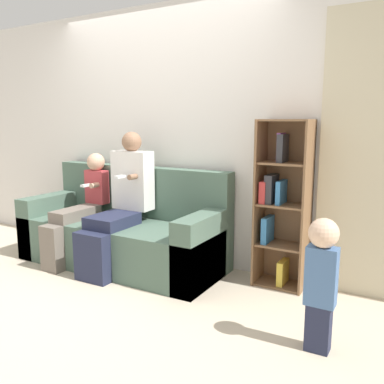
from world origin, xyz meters
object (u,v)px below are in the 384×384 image
Objects in this scene: child_seated at (78,207)px; couch at (123,233)px; adult_seated at (121,200)px; toddler_standing at (321,276)px; bookshelf at (282,203)px.

couch is at bearing 18.09° from child_seated.
child_seated is (-0.51, -0.05, -0.11)m from adult_seated.
adult_seated is 1.21× the size of child_seated.
couch reaches higher than toddler_standing.
couch is 1.92× the size of child_seated.
bookshelf is (-0.55, 0.91, 0.24)m from toddler_standing.
couch is 1.45× the size of bookshelf.
child_seated is at bearing -174.65° from adult_seated.
couch is at bearing -169.56° from bookshelf.
toddler_standing is at bearing -10.85° from child_seated.
child_seated reaches higher than toddler_standing.
adult_seated is 0.92× the size of bookshelf.
toddler_standing is (2.07, -0.63, 0.18)m from couch.
bookshelf is at bearing 10.44° from couch.
child_seated is 2.02m from bookshelf.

